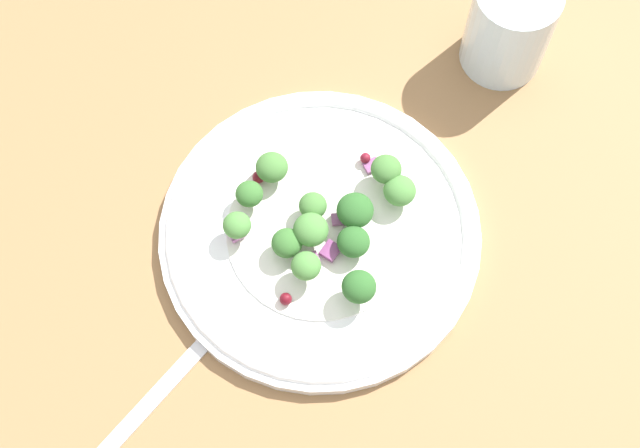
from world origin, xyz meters
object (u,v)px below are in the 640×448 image
object	(u,v)px
broccoli_floret_1	(353,242)
fork	(168,383)
broccoli_floret_0	(311,230)
water_glass	(509,27)
plate	(320,233)
broccoli_floret_2	(400,191)

from	to	relation	value
broccoli_floret_1	fork	size ratio (longest dim) A/B	0.17
broccoli_floret_0	water_glass	world-z (taller)	water_glass
plate	fork	size ratio (longest dim) A/B	1.68
broccoli_floret_2	broccoli_floret_1	bearing A→B (deg)	41.00
broccoli_floret_0	water_glass	distance (cm)	23.99
broccoli_floret_1	water_glass	world-z (taller)	water_glass
broccoli_floret_0	broccoli_floret_1	xyz separation A→B (cm)	(-3.10, 1.19, -0.59)
plate	broccoli_floret_0	xyz separation A→B (cm)	(0.79, 0.67, 2.52)
broccoli_floret_2	fork	distance (cm)	22.79
water_glass	broccoli_floret_2	bearing A→B (deg)	48.60
plate	fork	distance (cm)	16.29
broccoli_floret_0	fork	size ratio (longest dim) A/B	0.18
fork	broccoli_floret_2	bearing A→B (deg)	-148.51
broccoli_floret_0	fork	distance (cm)	15.56
broccoli_floret_1	broccoli_floret_2	bearing A→B (deg)	-139.00
broccoli_floret_0	broccoli_floret_2	bearing A→B (deg)	-161.45
plate	broccoli_floret_1	size ratio (longest dim) A/B	9.85
plate	water_glass	distance (cm)	23.20
plate	broccoli_floret_2	bearing A→B (deg)	-164.69
broccoli_floret_2	broccoli_floret_0	bearing A→B (deg)	18.55
broccoli_floret_2	water_glass	distance (cm)	17.08
plate	broccoli_floret_1	xyz separation A→B (cm)	(-2.30, 1.86, 1.92)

